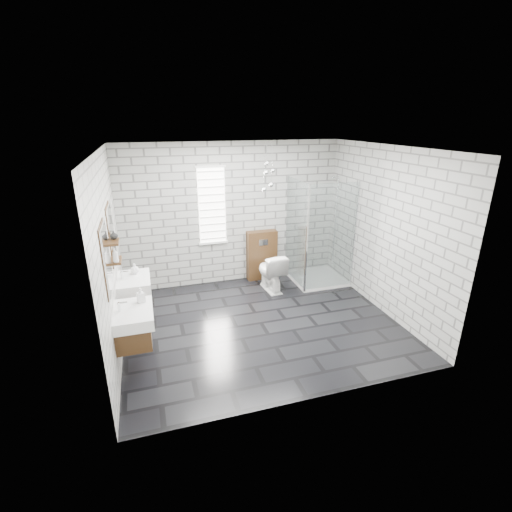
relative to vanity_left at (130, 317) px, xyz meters
name	(u,v)px	position (x,y,z in m)	size (l,w,h in m)	color
floor	(261,323)	(1.91, 0.59, -0.77)	(4.20, 3.60, 0.02)	black
ceiling	(262,147)	(1.91, 0.59, 1.95)	(4.20, 3.60, 0.02)	white
wall_back	(233,214)	(1.91, 2.40, 0.59)	(4.20, 0.02, 2.70)	#A7A8A2
wall_front	(315,296)	(1.91, -1.22, 0.59)	(4.20, 0.02, 2.70)	#A7A8A2
wall_left	(109,258)	(-0.20, 0.59, 0.59)	(0.02, 3.60, 2.70)	#A7A8A2
wall_right	(385,231)	(4.02, 0.59, 0.59)	(0.02, 3.60, 2.70)	#A7A8A2
vanity_left	(130,317)	(0.00, 0.00, 0.00)	(0.47, 0.70, 1.57)	#482D16
vanity_right	(131,284)	(0.00, 1.02, 0.00)	(0.47, 0.70, 1.57)	#482D16
shelf_lower	(116,261)	(-0.12, 0.54, 0.56)	(0.14, 0.30, 0.03)	#482D16
shelf_upper	(113,242)	(-0.12, 0.54, 0.82)	(0.14, 0.30, 0.03)	#482D16
window	(212,206)	(1.51, 2.37, 0.79)	(0.56, 0.05, 1.48)	white
cistern_panel	(262,255)	(2.46, 2.29, -0.26)	(0.60, 0.20, 1.00)	#482D16
flush_plate	(263,242)	(2.46, 2.19, 0.04)	(0.18, 0.01, 0.12)	silver
shower_enclosure	(316,259)	(3.41, 1.78, -0.25)	(1.00, 1.00, 2.03)	white
pendant_cluster	(268,176)	(2.47, 1.97, 1.36)	(0.27, 0.23, 0.87)	silver
toilet	(271,271)	(2.46, 1.74, -0.39)	(0.41, 0.72, 0.73)	white
soap_bottle_a	(141,295)	(0.15, 0.18, 0.19)	(0.09, 0.09, 0.20)	#B2B2B2
soap_bottle_b	(135,269)	(0.07, 1.18, 0.17)	(0.13, 0.13, 0.16)	#B2B2B2
soap_bottle_c	(115,255)	(-0.11, 0.44, 0.67)	(0.07, 0.07, 0.19)	#B2B2B2
vase	(114,235)	(-0.11, 0.61, 0.89)	(0.10, 0.10, 0.11)	#B2B2B2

